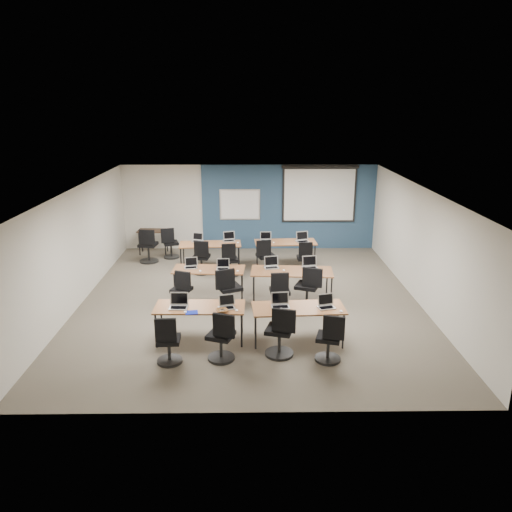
{
  "coord_description": "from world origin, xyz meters",
  "views": [
    {
      "loc": [
        -0.01,
        -11.11,
        4.59
      ],
      "look_at": [
        0.15,
        0.4,
        1.0
      ],
      "focal_mm": 35.0,
      "sensor_mm": 36.0,
      "label": 1
    }
  ],
  "objects_px": {
    "laptop_7": "(310,265)",
    "laptop_8": "(198,239)",
    "laptop_3": "(326,304)",
    "task_chair_10": "(265,259)",
    "task_chair_4": "(182,293)",
    "task_chair_5": "(229,292)",
    "whiteboard": "(240,205)",
    "laptop_1": "(227,305)",
    "laptop_6": "(271,265)",
    "task_chair_2": "(280,336)",
    "projector_screen": "(319,191)",
    "spare_chair_a": "(170,246)",
    "task_chair_9": "(230,262)",
    "laptop_9": "(229,239)",
    "task_chair_11": "(305,260)",
    "laptop_5": "(223,267)",
    "training_table_front_right": "(298,309)",
    "laptop_0": "(179,304)",
    "laptop_10": "(266,239)",
    "task_chair_6": "(280,295)",
    "training_table_mid_right": "(292,272)",
    "training_table_front_left": "(200,308)",
    "training_table_back_left": "(210,245)",
    "task_chair_3": "(330,342)",
    "task_chair_7": "(308,291)",
    "laptop_4": "(191,265)",
    "task_chair_1": "(222,340)",
    "task_chair_8": "(201,260)",
    "task_chair_0": "(168,344)",
    "laptop_2": "(280,303)",
    "laptop_11": "(302,239)",
    "training_table_mid_left": "(209,271)",
    "spare_chair_b": "(148,248)",
    "utility_table": "(153,233)"
  },
  "relations": [
    {
      "from": "whiteboard",
      "to": "laptop_6",
      "type": "height_order",
      "value": "whiteboard"
    },
    {
      "from": "task_chair_11",
      "to": "task_chair_10",
      "type": "bearing_deg",
      "value": 175.43
    },
    {
      "from": "task_chair_8",
      "to": "laptop_10",
      "type": "distance_m",
      "value": 2.0
    },
    {
      "from": "training_table_front_left",
      "to": "laptop_5",
      "type": "bearing_deg",
      "value": 82.63
    },
    {
      "from": "whiteboard",
      "to": "task_chair_2",
      "type": "distance_m",
      "value": 7.27
    },
    {
      "from": "laptop_8",
      "to": "spare_chair_b",
      "type": "xyz_separation_m",
      "value": [
        -1.5,
        0.31,
        -0.36
      ]
    },
    {
      "from": "task_chair_1",
      "to": "laptop_5",
      "type": "distance_m",
      "value": 3.14
    },
    {
      "from": "task_chair_0",
      "to": "laptop_1",
      "type": "xyz_separation_m",
      "value": [
        1.03,
        0.86,
        0.4
      ]
    },
    {
      "from": "laptop_9",
      "to": "task_chair_11",
      "type": "height_order",
      "value": "laptop_9"
    },
    {
      "from": "laptop_1",
      "to": "task_chair_3",
      "type": "xyz_separation_m",
      "value": [
        1.9,
        -0.83,
        -0.39
      ]
    },
    {
      "from": "laptop_0",
      "to": "laptop_6",
      "type": "relative_size",
      "value": 1.04
    },
    {
      "from": "task_chair_3",
      "to": "task_chair_11",
      "type": "xyz_separation_m",
      "value": [
        0.07,
        4.87,
        -0.01
      ]
    },
    {
      "from": "training_table_front_right",
      "to": "task_chair_2",
      "type": "height_order",
      "value": "task_chair_2"
    },
    {
      "from": "laptop_9",
      "to": "spare_chair_a",
      "type": "height_order",
      "value": "laptop_9"
    },
    {
      "from": "laptop_1",
      "to": "laptop_3",
      "type": "xyz_separation_m",
      "value": [
        1.94,
        -0.01,
        0.0
      ]
    },
    {
      "from": "laptop_10",
      "to": "task_chair_6",
      "type": "bearing_deg",
      "value": -86.93
    },
    {
      "from": "laptop_4",
      "to": "task_chair_5",
      "type": "height_order",
      "value": "task_chair_5"
    },
    {
      "from": "whiteboard",
      "to": "laptop_2",
      "type": "distance_m",
      "value": 6.59
    },
    {
      "from": "task_chair_0",
      "to": "task_chair_5",
      "type": "distance_m",
      "value": 2.63
    },
    {
      "from": "laptop_3",
      "to": "utility_table",
      "type": "height_order",
      "value": "laptop_3"
    },
    {
      "from": "laptop_3",
      "to": "task_chair_5",
      "type": "xyz_separation_m",
      "value": [
        -1.97,
        1.58,
        -0.36
      ]
    },
    {
      "from": "laptop_5",
      "to": "task_chair_9",
      "type": "xyz_separation_m",
      "value": [
        0.1,
        1.55,
        -0.4
      ]
    },
    {
      "from": "task_chair_5",
      "to": "laptop_8",
      "type": "xyz_separation_m",
      "value": [
        -1.01,
        3.26,
        0.36
      ]
    },
    {
      "from": "training_table_front_right",
      "to": "laptop_0",
      "type": "distance_m",
      "value": 2.35
    },
    {
      "from": "projector_screen",
      "to": "laptop_1",
      "type": "height_order",
      "value": "projector_screen"
    },
    {
      "from": "laptop_7",
      "to": "task_chair_7",
      "type": "bearing_deg",
      "value": -108.61
    },
    {
      "from": "laptop_3",
      "to": "task_chair_10",
      "type": "bearing_deg",
      "value": 88.83
    },
    {
      "from": "task_chair_2",
      "to": "task_chair_8",
      "type": "relative_size",
      "value": 1.05
    },
    {
      "from": "laptop_1",
      "to": "laptop_5",
      "type": "distance_m",
      "value": 2.36
    },
    {
      "from": "spare_chair_a",
      "to": "task_chair_9",
      "type": "bearing_deg",
      "value": -58.7
    },
    {
      "from": "training_table_mid_right",
      "to": "task_chair_9",
      "type": "distance_m",
      "value": 2.32
    },
    {
      "from": "laptop_6",
      "to": "task_chair_2",
      "type": "bearing_deg",
      "value": -100.46
    },
    {
      "from": "laptop_1",
      "to": "laptop_5",
      "type": "height_order",
      "value": "laptop_1"
    },
    {
      "from": "task_chair_7",
      "to": "task_chair_11",
      "type": "height_order",
      "value": "task_chair_7"
    },
    {
      "from": "task_chair_1",
      "to": "laptop_5",
      "type": "bearing_deg",
      "value": 112.17
    },
    {
      "from": "training_table_mid_right",
      "to": "laptop_5",
      "type": "xyz_separation_m",
      "value": [
        -1.64,
        0.16,
        0.1
      ]
    },
    {
      "from": "task_chair_1",
      "to": "task_chair_4",
      "type": "xyz_separation_m",
      "value": [
        -1.03,
        2.42,
        -0.02
      ]
    },
    {
      "from": "laptop_4",
      "to": "laptop_6",
      "type": "distance_m",
      "value": 1.95
    },
    {
      "from": "task_chair_5",
      "to": "task_chair_2",
      "type": "bearing_deg",
      "value": -87.1
    },
    {
      "from": "laptop_5",
      "to": "training_table_mid_left",
      "type": "bearing_deg",
      "value": 176.66
    },
    {
      "from": "laptop_7",
      "to": "laptop_8",
      "type": "bearing_deg",
      "value": 130.66
    },
    {
      "from": "training_table_back_left",
      "to": "task_chair_3",
      "type": "bearing_deg",
      "value": -68.0
    },
    {
      "from": "task_chair_4",
      "to": "task_chair_10",
      "type": "relative_size",
      "value": 0.96
    },
    {
      "from": "task_chair_4",
      "to": "task_chair_5",
      "type": "relative_size",
      "value": 0.92
    },
    {
      "from": "task_chair_5",
      "to": "laptop_7",
      "type": "distance_m",
      "value": 2.15
    },
    {
      "from": "laptop_1",
      "to": "laptop_5",
      "type": "bearing_deg",
      "value": 79.07
    },
    {
      "from": "training_table_front_left",
      "to": "laptop_2",
      "type": "distance_m",
      "value": 1.59
    },
    {
      "from": "task_chair_2",
      "to": "laptop_11",
      "type": "distance_m",
      "value": 5.49
    },
    {
      "from": "whiteboard",
      "to": "laptop_1",
      "type": "relative_size",
      "value": 4.07
    },
    {
      "from": "laptop_0",
      "to": "laptop_8",
      "type": "relative_size",
      "value": 1.16
    }
  ]
}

